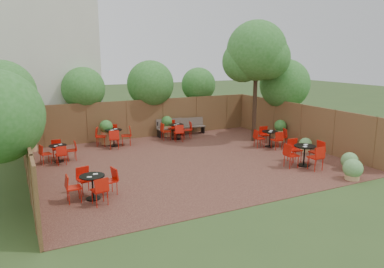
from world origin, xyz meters
name	(u,v)px	position (x,y,z in m)	size (l,w,h in m)	color
ground	(188,161)	(0.00, 0.00, 0.00)	(80.00, 80.00, 0.00)	#354F23
courtyard_paving	(188,161)	(0.00, 0.00, 0.01)	(12.00, 10.00, 0.02)	#3B1D18
fence_back	(146,119)	(0.00, 5.00, 1.00)	(12.00, 0.08, 2.00)	#53391F
fence_left	(26,155)	(-6.00, 0.00, 1.00)	(0.08, 10.00, 2.00)	#53391F
fence_right	(301,125)	(6.00, 0.00, 1.00)	(0.08, 10.00, 2.00)	#53391F
neighbour_building	(44,60)	(-4.50, 8.00, 4.00)	(5.00, 4.00, 8.00)	beige
overhang_foliage	(125,91)	(-1.79, 2.54, 2.73)	(15.83, 10.58, 2.65)	#2B6B22
courtyard_tree	(256,54)	(4.51, 1.69, 4.29)	(2.96, 2.90, 5.90)	black
park_bench_left	(170,127)	(1.21, 4.63, 0.50)	(1.51, 0.51, 0.92)	brown
park_bench_right	(192,126)	(2.48, 4.62, 0.47)	(1.46, 0.59, 0.88)	brown
bistro_tables	(180,146)	(0.03, 0.78, 0.47)	(10.76, 8.16, 0.94)	black
planters	(147,131)	(-0.42, 3.68, 0.62)	(11.89, 4.25, 1.18)	tan
low_shrubs	(337,160)	(4.72, -3.46, 0.35)	(1.84, 4.22, 0.74)	tan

